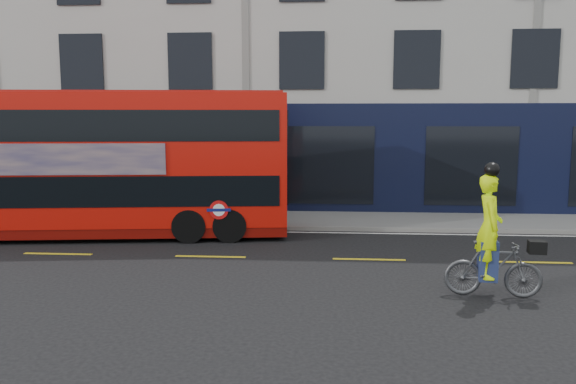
# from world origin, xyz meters

# --- Properties ---
(ground) EXTENTS (120.00, 120.00, 0.00)m
(ground) POSITION_xyz_m (0.00, 0.00, 0.00)
(ground) COLOR black
(ground) RESTS_ON ground
(pavement) EXTENTS (60.00, 3.00, 0.12)m
(pavement) POSITION_xyz_m (0.00, 6.50, 0.06)
(pavement) COLOR slate
(pavement) RESTS_ON ground
(kerb) EXTENTS (60.00, 0.12, 0.13)m
(kerb) POSITION_xyz_m (0.00, 5.00, 0.07)
(kerb) COLOR slate
(kerb) RESTS_ON ground
(building_terrace) EXTENTS (50.00, 10.07, 15.00)m
(building_terrace) POSITION_xyz_m (0.00, 12.94, 7.49)
(building_terrace) COLOR #B0AEA6
(building_terrace) RESTS_ON ground
(road_edge_line) EXTENTS (58.00, 0.10, 0.01)m
(road_edge_line) POSITION_xyz_m (0.00, 4.70, 0.00)
(road_edge_line) COLOR silver
(road_edge_line) RESTS_ON ground
(lane_dashes) EXTENTS (58.00, 0.12, 0.01)m
(lane_dashes) POSITION_xyz_m (0.00, 1.50, 0.00)
(lane_dashes) COLOR gold
(lane_dashes) RESTS_ON ground
(bus) EXTENTS (10.74, 3.68, 4.25)m
(bus) POSITION_xyz_m (-3.48, 3.80, 2.18)
(bus) COLOR red
(bus) RESTS_ON ground
(cyclist) EXTENTS (1.90, 0.78, 2.66)m
(cyclist) POSITION_xyz_m (6.17, -1.25, 0.91)
(cyclist) COLOR #46474B
(cyclist) RESTS_ON ground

